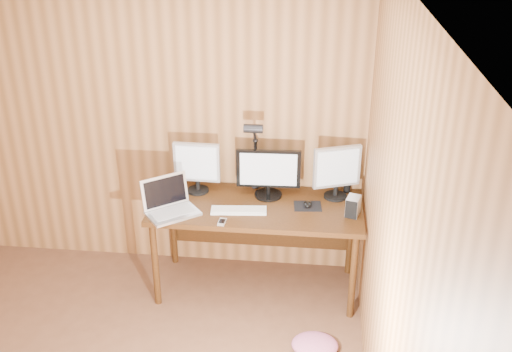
% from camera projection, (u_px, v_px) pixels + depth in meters
% --- Properties ---
extents(room_shell, '(4.00, 4.00, 4.00)m').
position_uv_depth(room_shell, '(34.00, 262.00, 2.95)').
color(room_shell, brown).
rests_on(room_shell, ground).
extents(desk, '(1.60, 0.70, 0.75)m').
position_uv_depth(desk, '(258.00, 215.00, 4.65)').
color(desk, '#3D210C').
rests_on(desk, floor).
extents(monitor_center, '(0.49, 0.22, 0.39)m').
position_uv_depth(monitor_center, '(268.00, 173.00, 4.59)').
color(monitor_center, black).
rests_on(monitor_center, desk).
extents(monitor_left, '(0.36, 0.17, 0.41)m').
position_uv_depth(monitor_left, '(197.00, 166.00, 4.65)').
color(monitor_left, black).
rests_on(monitor_left, desk).
extents(monitor_right, '(0.36, 0.18, 0.42)m').
position_uv_depth(monitor_right, '(337.00, 171.00, 4.56)').
color(monitor_right, black).
rests_on(monitor_right, desk).
extents(laptop, '(0.46, 0.44, 0.26)m').
position_uv_depth(laptop, '(169.00, 204.00, 4.42)').
color(laptop, silver).
rests_on(laptop, desk).
extents(keyboard, '(0.42, 0.16, 0.02)m').
position_uv_depth(keyboard, '(239.00, 210.00, 4.45)').
color(keyboard, white).
rests_on(keyboard, desk).
extents(mousepad, '(0.22, 0.19, 0.00)m').
position_uv_depth(mousepad, '(308.00, 206.00, 4.52)').
color(mousepad, black).
rests_on(mousepad, desk).
extents(mouse, '(0.09, 0.12, 0.04)m').
position_uv_depth(mouse, '(308.00, 204.00, 4.51)').
color(mouse, black).
rests_on(mouse, mousepad).
extents(hard_drive, '(0.12, 0.15, 0.14)m').
position_uv_depth(hard_drive, '(353.00, 206.00, 4.37)').
color(hard_drive, silver).
rests_on(hard_drive, desk).
extents(phone, '(0.06, 0.11, 0.01)m').
position_uv_depth(phone, '(222.00, 222.00, 4.30)').
color(phone, silver).
rests_on(phone, desk).
extents(speaker, '(0.05, 0.05, 0.13)m').
position_uv_depth(speaker, '(347.00, 184.00, 4.71)').
color(speaker, black).
rests_on(speaker, desk).
extents(desk_lamp, '(0.14, 0.21, 0.63)m').
position_uv_depth(desk_lamp, '(254.00, 146.00, 4.58)').
color(desk_lamp, black).
rests_on(desk_lamp, desk).
extents(fabric_pile, '(0.39, 0.35, 0.10)m').
position_uv_depth(fabric_pile, '(315.00, 345.00, 4.16)').
color(fabric_pile, '#BA5A82').
rests_on(fabric_pile, floor).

